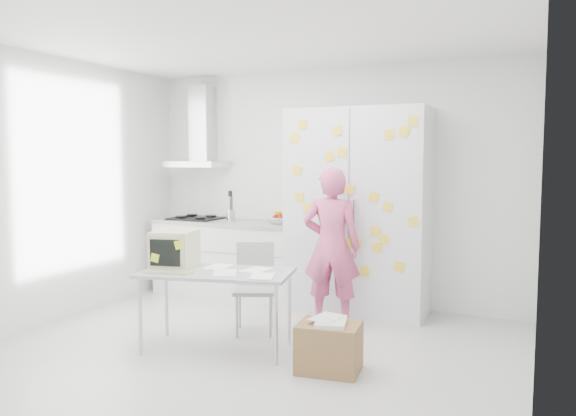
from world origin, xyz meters
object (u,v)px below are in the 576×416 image
at_px(desk, 189,260).
at_px(cardboard_box, 329,346).
at_px(person, 332,246).
at_px(chair, 255,282).

height_order(desk, cardboard_box, desk).
distance_m(person, cardboard_box, 1.40).
bearing_deg(chair, person, 15.85).
relative_size(person, desk, 1.13).
bearing_deg(cardboard_box, person, 109.29).
relative_size(desk, cardboard_box, 2.70).
bearing_deg(cardboard_box, chair, 145.90).
height_order(desk, chair, desk).
bearing_deg(cardboard_box, desk, 178.12).
bearing_deg(person, cardboard_box, 98.51).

